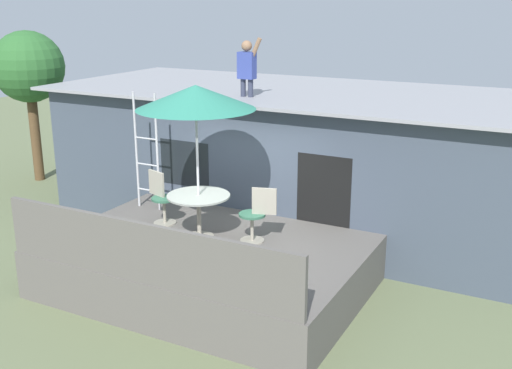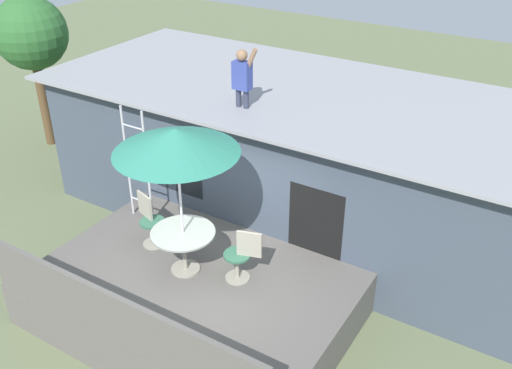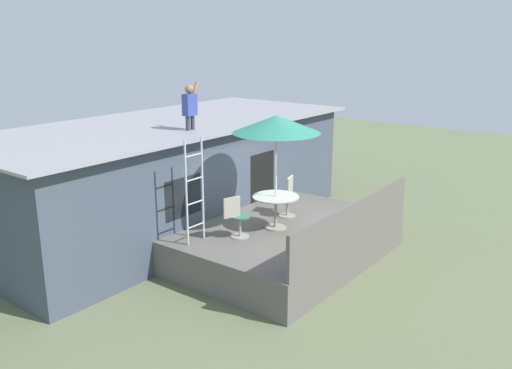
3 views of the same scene
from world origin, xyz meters
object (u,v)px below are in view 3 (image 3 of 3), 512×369
object	(u,v)px
person_figure	(190,104)
patio_chair_left	(237,217)
patio_table	(276,203)
patio_umbrella	(277,124)
step_ladder	(195,191)
patio_chair_right	(288,197)

from	to	relation	value
person_figure	patio_chair_left	bearing A→B (deg)	-109.40
patio_table	person_figure	size ratio (longest dim) A/B	0.94
person_figure	patio_umbrella	bearing A→B (deg)	-82.49
patio_table	patio_chair_left	bearing A→B (deg)	162.48
patio_table	patio_umbrella	world-z (taller)	patio_umbrella
step_ladder	person_figure	xyz separation A→B (m)	(1.38, 1.40, 1.54)
person_figure	patio_chair_left	xyz separation A→B (m)	(-0.68, -1.94, -2.18)
person_figure	patio_chair_right	world-z (taller)	person_figure
patio_umbrella	step_ladder	distance (m)	2.26
patio_table	step_ladder	world-z (taller)	step_ladder
patio_table	patio_umbrella	distance (m)	1.76
step_ladder	person_figure	bearing A→B (deg)	45.36
patio_umbrella	person_figure	bearing A→B (deg)	97.51
patio_chair_left	person_figure	bearing A→B (deg)	88.12
person_figure	patio_chair_left	distance (m)	3.00
patio_umbrella	patio_chair_left	world-z (taller)	patio_umbrella
step_ladder	patio_chair_right	distance (m)	2.74
person_figure	patio_table	bearing A→B (deg)	-82.49
step_ladder	person_figure	distance (m)	2.49
patio_table	step_ladder	distance (m)	1.95
patio_chair_left	patio_chair_right	xyz separation A→B (m)	(1.90, -0.02, 0.00)
patio_umbrella	patio_table	bearing A→B (deg)	0.00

